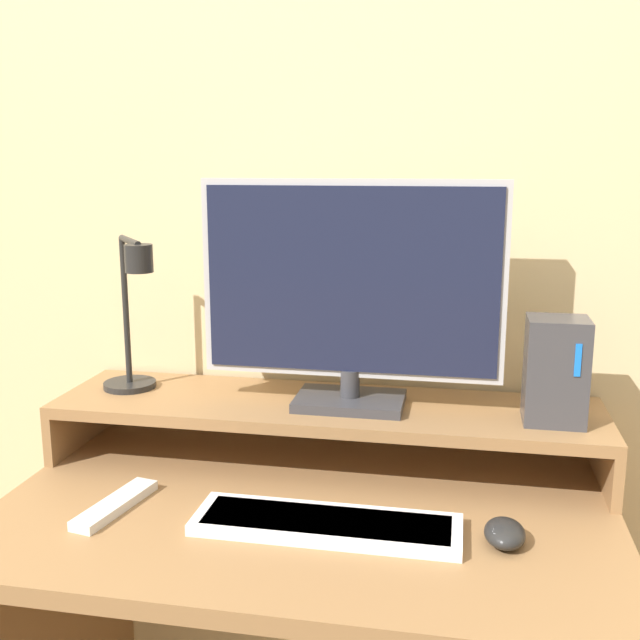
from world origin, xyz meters
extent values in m
cube|color=beige|center=(0.00, 0.68, 1.25)|extent=(6.00, 0.05, 2.50)
cube|color=olive|center=(0.00, 0.32, 0.76)|extent=(1.03, 0.64, 0.03)
cube|color=olive|center=(-0.51, 0.51, 0.82)|extent=(0.02, 0.26, 0.10)
cube|color=olive|center=(0.51, 0.51, 0.82)|extent=(0.02, 0.26, 0.10)
cube|color=olive|center=(0.00, 0.51, 0.88)|extent=(1.03, 0.26, 0.02)
cube|color=#38383D|center=(0.05, 0.50, 0.90)|extent=(0.20, 0.14, 0.02)
cylinder|color=#38383D|center=(0.05, 0.50, 0.93)|extent=(0.04, 0.04, 0.05)
cube|color=#B7B7BC|center=(0.05, 0.51, 1.13)|extent=(0.55, 0.02, 0.36)
cube|color=#191E38|center=(0.05, 0.49, 1.13)|extent=(0.53, 0.01, 0.34)
cylinder|color=black|center=(-0.41, 0.53, 0.89)|extent=(0.10, 0.10, 0.01)
cylinder|color=black|center=(-0.41, 0.53, 1.05)|extent=(0.01, 0.01, 0.29)
cylinder|color=black|center=(-0.37, 0.48, 1.19)|extent=(0.09, 0.11, 0.01)
cylinder|color=black|center=(-0.33, 0.42, 1.17)|extent=(0.05, 0.05, 0.05)
cube|color=#3D3D42|center=(0.41, 0.48, 0.98)|extent=(0.10, 0.09, 0.19)
cube|color=#1972F2|center=(0.44, 0.43, 1.01)|extent=(0.01, 0.00, 0.06)
cube|color=white|center=(0.05, 0.24, 0.78)|extent=(0.42, 0.12, 0.02)
cube|color=silver|center=(0.05, 0.24, 0.79)|extent=(0.39, 0.10, 0.01)
ellipsoid|color=black|center=(0.32, 0.25, 0.79)|extent=(0.06, 0.09, 0.04)
cube|color=white|center=(-0.31, 0.24, 0.78)|extent=(0.08, 0.19, 0.02)
camera|label=1|loc=(0.25, -0.82, 1.34)|focal=42.00mm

